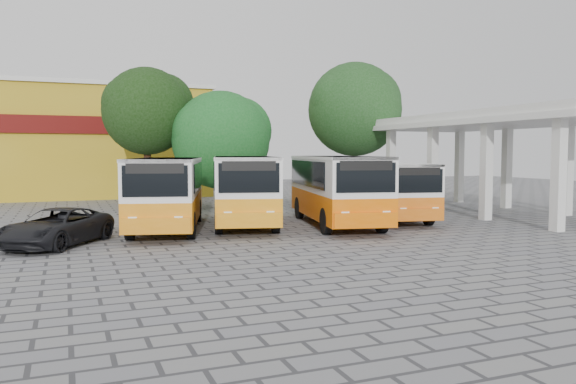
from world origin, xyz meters
name	(u,v)px	position (x,y,z in m)	size (l,w,h in m)	color
ground	(363,233)	(0.00, 0.00, 0.00)	(90.00, 90.00, 0.00)	slate
terminal_shelter	(499,123)	(10.50, 4.00, 4.91)	(6.80, 15.80, 5.40)	silver
shophouse_block	(69,141)	(-11.00, 25.99, 4.16)	(20.40, 10.40, 8.30)	#B59218
bus_far_left	(168,189)	(-7.25, 3.97, 1.77)	(4.70, 8.98, 3.06)	orange
bus_centre_left	(244,186)	(-3.73, 4.35, 1.80)	(4.71, 9.13, 3.12)	orange
bus_centre_right	(337,185)	(0.16, 2.74, 1.81)	(4.36, 9.11, 3.14)	#EC6200
bus_far_right	(388,187)	(3.51, 3.78, 1.62)	(3.89, 8.13, 2.80)	#D9620E
tree_left	(148,108)	(-6.59, 14.69, 5.95)	(5.52, 5.25, 8.42)	#382011
tree_middle	(222,137)	(-2.53, 12.69, 4.25)	(6.14, 5.85, 6.98)	#322215
tree_right	(356,106)	(7.37, 14.34, 6.47)	(6.74, 6.42, 9.47)	#3C2415
parked_car	(57,227)	(-11.62, 1.32, 0.66)	(2.19, 4.74, 1.32)	black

